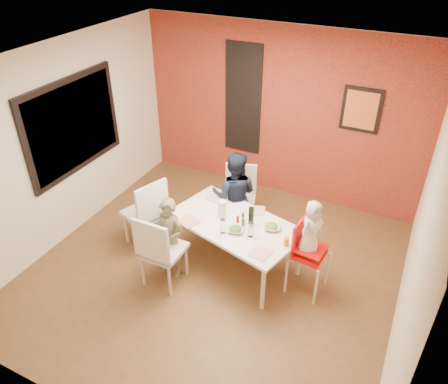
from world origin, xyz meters
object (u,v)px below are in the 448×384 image
at_px(chair_near, 158,249).
at_px(paper_towel_roll, 222,209).
at_px(dining_table, 235,226).
at_px(chair_left, 148,211).
at_px(child_near, 170,238).
at_px(toddler, 311,228).
at_px(chair_far, 240,194).
at_px(child_far, 234,195).
at_px(wine_bottle, 251,217).
at_px(high_chair, 306,251).

distance_m(chair_near, paper_towel_roll, 0.94).
distance_m(dining_table, chair_left, 1.23).
bearing_deg(child_near, dining_table, 38.53).
xyz_separation_m(dining_table, toddler, (0.97, -0.02, 0.31)).
distance_m(chair_near, chair_left, 0.81).
xyz_separation_m(chair_far, chair_left, (-0.91, -1.00, 0.05)).
bearing_deg(chair_left, chair_near, 63.04).
bearing_deg(child_near, paper_towel_roll, 51.00).
relative_size(child_far, wine_bottle, 5.17).
bearing_deg(high_chair, wine_bottle, 91.37).
distance_m(dining_table, high_chair, 0.94).
relative_size(chair_far, toddler, 1.36).
bearing_deg(high_chair, paper_towel_roll, 93.05).
distance_m(dining_table, child_far, 0.66).
relative_size(chair_far, child_near, 0.87).
height_order(chair_left, wine_bottle, chair_left).
distance_m(child_near, paper_towel_roll, 0.75).
relative_size(chair_far, wine_bottle, 3.79).
distance_m(dining_table, paper_towel_roll, 0.27).
relative_size(toddler, wine_bottle, 2.79).
relative_size(chair_near, paper_towel_roll, 4.34).
xyz_separation_m(toddler, wine_bottle, (-0.77, 0.06, -0.12)).
bearing_deg(chair_left, toddler, 113.46).
bearing_deg(toddler, paper_towel_roll, 108.81).
relative_size(chair_near, chair_left, 0.98).
bearing_deg(child_near, chair_near, -88.64).
height_order(child_far, wine_bottle, child_far).
relative_size(chair_left, high_chair, 1.08).
height_order(chair_far, high_chair, high_chair).
bearing_deg(chair_far, chair_left, -149.47).
bearing_deg(chair_near, toddler, -155.24).
relative_size(chair_left, paper_towel_roll, 4.42).
relative_size(dining_table, paper_towel_roll, 7.62).
relative_size(chair_near, chair_far, 1.07).
distance_m(chair_near, child_far, 1.40).
height_order(dining_table, chair_left, chair_left).
height_order(chair_near, toddler, toddler).
distance_m(high_chair, paper_towel_roll, 1.17).
relative_size(child_far, toddler, 1.85).
bearing_deg(paper_towel_roll, child_near, -130.61).
bearing_deg(dining_table, child_far, 115.41).
bearing_deg(paper_towel_roll, chair_left, -168.77).
bearing_deg(dining_table, child_near, -143.08).
xyz_separation_m(chair_left, child_near, (0.56, -0.34, -0.03)).
bearing_deg(chair_left, child_near, 78.60).
relative_size(chair_near, child_near, 0.93).
relative_size(dining_table, high_chair, 1.86).
bearing_deg(chair_left, paper_towel_roll, 121.05).
distance_m(chair_left, wine_bottle, 1.45).
bearing_deg(child_far, wine_bottle, 115.60).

